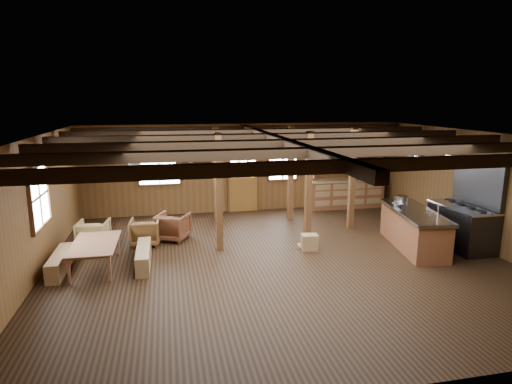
# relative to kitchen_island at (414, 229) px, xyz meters

# --- Properties ---
(room) EXTENTS (10.04, 9.04, 2.84)m
(room) POSITION_rel_kitchen_island_xyz_m (-3.41, -0.16, 0.92)
(room) COLOR black
(room) RESTS_ON ground
(ceiling_joists) EXTENTS (9.80, 8.82, 0.18)m
(ceiling_joists) POSITION_rel_kitchen_island_xyz_m (-3.41, 0.01, 2.20)
(ceiling_joists) COLOR black
(ceiling_joists) RESTS_ON ceiling
(timber_posts) EXTENTS (3.95, 2.35, 2.80)m
(timber_posts) POSITION_rel_kitchen_island_xyz_m (-2.89, 1.92, 0.92)
(timber_posts) COLOR #4C2E15
(timber_posts) RESTS_ON floor
(back_door) EXTENTS (1.02, 0.08, 2.15)m
(back_door) POSITION_rel_kitchen_island_xyz_m (-3.41, 4.29, 0.40)
(back_door) COLOR brown
(back_door) RESTS_ON floor
(window_back_left) EXTENTS (1.32, 0.06, 1.32)m
(window_back_left) POSITION_rel_kitchen_island_xyz_m (-6.01, 4.30, 1.12)
(window_back_left) COLOR white
(window_back_left) RESTS_ON wall_back
(window_back_right) EXTENTS (1.02, 0.06, 1.32)m
(window_back_right) POSITION_rel_kitchen_island_xyz_m (-2.11, 4.30, 1.12)
(window_back_right) COLOR white
(window_back_right) RESTS_ON wall_back
(window_left) EXTENTS (0.14, 1.24, 1.32)m
(window_left) POSITION_rel_kitchen_island_xyz_m (-8.37, 0.34, 1.12)
(window_left) COLOR white
(window_left) RESTS_ON wall_back
(notice_boards) EXTENTS (1.08, 0.03, 0.90)m
(notice_boards) POSITION_rel_kitchen_island_xyz_m (-4.91, 4.29, 1.16)
(notice_boards) COLOR silver
(notice_boards) RESTS_ON wall_back
(back_counter) EXTENTS (2.55, 0.60, 2.45)m
(back_counter) POSITION_rel_kitchen_island_xyz_m (-0.01, 4.04, 0.12)
(back_counter) COLOR brown
(back_counter) RESTS_ON floor
(pendant_lamps) EXTENTS (1.86, 2.36, 0.66)m
(pendant_lamps) POSITION_rel_kitchen_island_xyz_m (-5.66, 0.84, 1.77)
(pendant_lamps) COLOR #29292C
(pendant_lamps) RESTS_ON ceiling
(pot_rack) EXTENTS (0.40, 3.00, 0.45)m
(pot_rack) POSITION_rel_kitchen_island_xyz_m (-0.12, 0.05, 1.78)
(pot_rack) COLOR #29292C
(pot_rack) RESTS_ON ceiling
(kitchen_island) EXTENTS (1.28, 2.61, 1.20)m
(kitchen_island) POSITION_rel_kitchen_island_xyz_m (0.00, 0.00, 0.00)
(kitchen_island) COLOR brown
(kitchen_island) RESTS_ON floor
(step_stool) EXTENTS (0.47, 0.37, 0.38)m
(step_stool) POSITION_rel_kitchen_island_xyz_m (-2.51, 0.37, -0.29)
(step_stool) COLOR brown
(step_stool) RESTS_ON floor
(commercial_range) EXTENTS (0.90, 1.76, 2.17)m
(commercial_range) POSITION_rel_kitchen_island_xyz_m (1.23, -0.19, 0.21)
(commercial_range) COLOR #29292C
(commercial_range) RESTS_ON floor
(dining_table) EXTENTS (0.94, 1.66, 0.58)m
(dining_table) POSITION_rel_kitchen_island_xyz_m (-7.31, 0.19, -0.19)
(dining_table) COLOR #905D41
(dining_table) RESTS_ON floor
(bench_wall) EXTENTS (0.27, 1.45, 0.40)m
(bench_wall) POSITION_rel_kitchen_island_xyz_m (-8.06, 0.19, -0.28)
(bench_wall) COLOR brown
(bench_wall) RESTS_ON floor
(bench_aisle) EXTENTS (0.28, 1.48, 0.41)m
(bench_aisle) POSITION_rel_kitchen_island_xyz_m (-6.36, 0.19, -0.27)
(bench_aisle) COLOR brown
(bench_aisle) RESTS_ON floor
(armchair_a) EXTENTS (0.75, 0.77, 0.66)m
(armchair_a) POSITION_rel_kitchen_island_xyz_m (-6.38, 1.58, -0.15)
(armchair_a) COLOR brown
(armchair_a) RESTS_ON floor
(armchair_b) EXTENTS (0.99, 1.00, 0.69)m
(armchair_b) POSITION_rel_kitchen_island_xyz_m (-5.70, 1.83, -0.13)
(armchair_b) COLOR #5D301B
(armchair_b) RESTS_ON floor
(armchair_c) EXTENTS (0.78, 0.80, 0.66)m
(armchair_c) POSITION_rel_kitchen_island_xyz_m (-7.61, 1.71, -0.15)
(armchair_c) COLOR olive
(armchair_c) RESTS_ON floor
(counter_pot) EXTENTS (0.33, 0.33, 0.20)m
(counter_pot) POSITION_rel_kitchen_island_xyz_m (0.04, 0.71, 0.56)
(counter_pot) COLOR #AEB0B5
(counter_pot) RESTS_ON kitchen_island
(bowl) EXTENTS (0.30, 0.30, 0.06)m
(bowl) POSITION_rel_kitchen_island_xyz_m (-0.17, 0.51, 0.49)
(bowl) COLOR silver
(bowl) RESTS_ON kitchen_island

